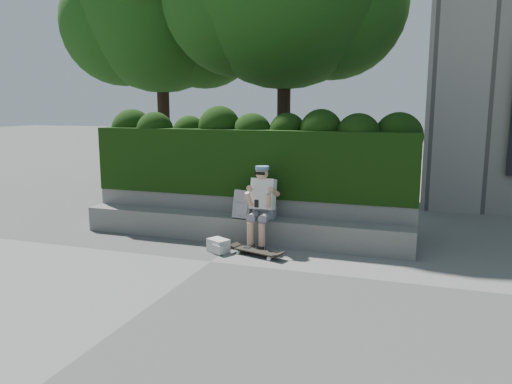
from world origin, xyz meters
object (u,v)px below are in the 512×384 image
(person, at_px, (262,203))
(backpack_ground, at_px, (218,246))
(skateboard, at_px, (256,251))
(backpack_plaid, at_px, (244,204))

(person, bearing_deg, backpack_ground, -135.74)
(skateboard, distance_m, backpack_plaid, 0.99)
(person, distance_m, backpack_ground, 1.02)
(backpack_plaid, bearing_deg, backpack_ground, -97.13)
(backpack_ground, bearing_deg, skateboard, 28.29)
(skateboard, height_order, backpack_ground, backpack_ground)
(person, height_order, skateboard, person)
(person, distance_m, skateboard, 0.88)
(skateboard, xyz_separation_m, backpack_ground, (-0.66, -0.00, 0.03))
(backpack_plaid, bearing_deg, skateboard, -43.54)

